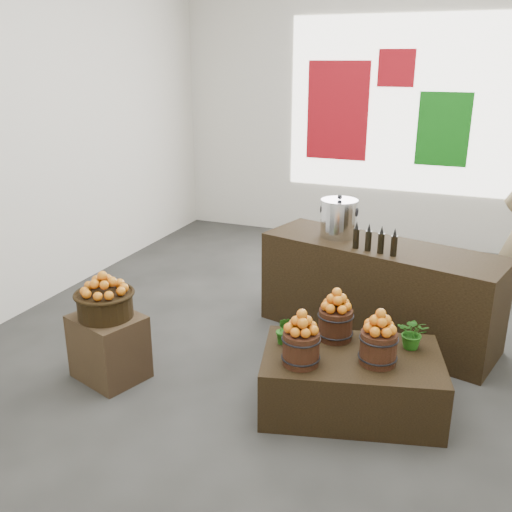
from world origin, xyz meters
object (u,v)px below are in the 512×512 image
at_px(stock_pot_left, 339,219).
at_px(counter, 378,291).
at_px(wicker_basket, 105,305).
at_px(crate, 109,347).
at_px(display_table, 351,381).

bearing_deg(stock_pot_left, counter, -14.59).
xyz_separation_m(wicker_basket, counter, (1.98, 1.67, -0.21)).
relative_size(crate, counter, 0.25).
distance_m(wicker_basket, stock_pot_left, 2.39).
distance_m(counter, stock_pot_left, 0.80).
xyz_separation_m(crate, wicker_basket, (0.00, 0.00, 0.39)).
bearing_deg(counter, crate, -125.19).
height_order(wicker_basket, display_table, wicker_basket).
xyz_separation_m(counter, stock_pot_left, (-0.45, 0.12, 0.65)).
bearing_deg(display_table, wicker_basket, 174.29).
distance_m(wicker_basket, display_table, 2.10).
bearing_deg(wicker_basket, crate, 0.00).
bearing_deg(crate, stock_pot_left, 49.64).
bearing_deg(stock_pot_left, crate, -130.36).
xyz_separation_m(crate, counter, (1.98, 1.67, 0.18)).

